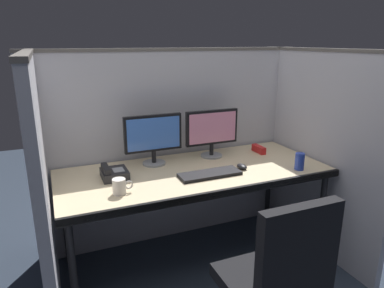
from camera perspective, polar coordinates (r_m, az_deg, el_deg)
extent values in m
plane|color=#2D3847|center=(2.63, 3.18, -21.70)|extent=(8.00, 8.00, 0.00)
cube|color=silver|center=(2.89, -3.04, -0.72)|extent=(2.20, 0.05, 1.55)
cube|color=#605B56|center=(2.76, -3.29, 15.10)|extent=(2.21, 0.06, 0.02)
cube|color=silver|center=(2.22, -22.93, -7.42)|extent=(0.05, 1.40, 1.55)
cube|color=#605B56|center=(2.06, -25.41, 13.15)|extent=(0.06, 1.41, 0.02)
cube|color=silver|center=(2.94, 19.40, -1.35)|extent=(0.05, 1.40, 1.55)
cube|color=#605B56|center=(2.81, 20.95, 14.11)|extent=(0.06, 1.41, 0.02)
cube|color=beige|center=(2.51, 0.44, -4.68)|extent=(1.90, 0.80, 0.04)
cube|color=black|center=(2.19, 4.49, -8.08)|extent=(1.90, 0.02, 0.05)
cylinder|color=black|center=(2.22, -18.70, -19.66)|extent=(0.04, 0.04, 0.70)
cylinder|color=black|center=(2.87, 20.21, -11.08)|extent=(0.04, 0.04, 0.70)
cylinder|color=black|center=(2.80, -19.89, -11.71)|extent=(0.04, 0.04, 0.70)
cylinder|color=black|center=(3.34, 12.33, -6.43)|extent=(0.04, 0.04, 0.70)
cube|color=black|center=(1.92, 12.22, -21.31)|extent=(0.44, 0.44, 0.07)
cube|color=black|center=(1.64, 16.75, -17.13)|extent=(0.40, 0.06, 0.48)
cylinder|color=gray|center=(2.64, -6.18, -3.11)|extent=(0.17, 0.17, 0.01)
cylinder|color=black|center=(2.62, -6.22, -2.04)|extent=(0.03, 0.03, 0.09)
cube|color=black|center=(2.57, -6.34, 1.77)|extent=(0.43, 0.03, 0.27)
cube|color=#3F72D8|center=(2.55, -6.22, 1.68)|extent=(0.39, 0.01, 0.23)
cylinder|color=gray|center=(2.80, 3.17, -1.88)|extent=(0.17, 0.17, 0.01)
cylinder|color=black|center=(2.78, 3.18, -0.86)|extent=(0.03, 0.03, 0.09)
cube|color=black|center=(2.73, 3.24, 2.74)|extent=(0.43, 0.03, 0.27)
cube|color=pink|center=(2.72, 3.41, 2.66)|extent=(0.39, 0.01, 0.23)
cube|color=black|center=(2.40, 2.92, -4.90)|extent=(0.43, 0.15, 0.02)
ellipsoid|color=black|center=(2.55, 8.12, -3.64)|extent=(0.06, 0.10, 0.03)
cylinder|color=#59595B|center=(2.56, 7.92, -3.24)|extent=(0.01, 0.01, 0.01)
cylinder|color=silver|center=(2.16, -11.76, -6.76)|extent=(0.08, 0.08, 0.09)
torus|color=silver|center=(2.17, -10.25, -6.56)|extent=(0.06, 0.01, 0.06)
cube|color=red|center=(2.94, 10.79, -0.83)|extent=(0.04, 0.15, 0.06)
cylinder|color=#263FB2|center=(2.61, 17.08, -2.72)|extent=(0.07, 0.07, 0.12)
cube|color=black|center=(2.41, -12.47, -4.77)|extent=(0.17, 0.19, 0.06)
cube|color=black|center=(2.39, -13.83, -3.92)|extent=(0.04, 0.17, 0.03)
cube|color=gray|center=(2.40, -11.88, -4.13)|extent=(0.07, 0.09, 0.00)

